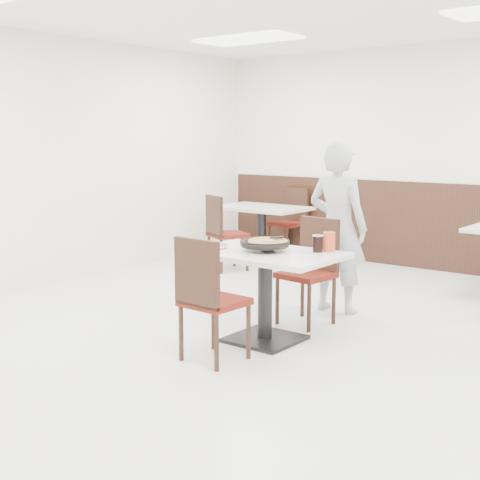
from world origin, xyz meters
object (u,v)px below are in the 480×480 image
Objects in this scene: diner_person at (338,228)px; bg_chair_left_near at (228,233)px; pizza at (268,244)px; side_plate at (210,247)px; chair_far at (306,272)px; main_table at (265,296)px; cola_glass at (318,244)px; chair_near at (215,299)px; bg_chair_left_far at (287,222)px; bg_table_left at (261,234)px; pizza_pan at (265,246)px; red_cup at (329,242)px.

diner_person reaches higher than bg_chair_left_near.
side_plate is (-0.48, -0.17, -0.05)m from pizza.
main_table is at bearing 96.10° from chair_far.
cola_glass is 0.08× the size of diner_person.
side_plate is (-0.45, 0.47, 0.28)m from chair_near.
diner_person is 3.07m from bg_chair_left_far.
bg_chair_left_near reaches higher than bg_table_left.
chair_far is 0.79× the size of bg_table_left.
chair_near is at bearing -92.64° from pizza.
chair_far is (0.02, 1.24, 0.00)m from chair_near.
bg_chair_left_near reaches higher than pizza_pan.
bg_chair_left_far is at bearing 119.45° from chair_near.
pizza_pan is at bearing 87.00° from diner_person.
chair_near is 1.00× the size of bg_chair_left_far.
bg_chair_left_far is at bearing 114.23° from bg_chair_left_near.
diner_person is (-0.02, 1.16, 0.01)m from pizza.
chair_near reaches higher than bg_table_left.
bg_chair_left_far reaches higher than pizza.
pizza_pan is at bearing -149.01° from cola_glass.
bg_table_left is (-2.41, 2.54, -0.44)m from cola_glass.
bg_chair_left_near reaches higher than cola_glass.
chair_near is 5.72× the size of side_plate.
chair_near is 0.79× the size of bg_table_left.
chair_far is 3.48m from bg_chair_left_far.
chair_near is 0.72m from pizza_pan.
bg_table_left is at bearing 133.54° from cola_glass.
pizza_pan is at bearing -145.33° from red_cup.
red_cup is at bearing 38.37° from main_table.
pizza_pan is 1.16× the size of pizza.
red_cup reaches higher than side_plate.
pizza_pan is 0.41× the size of bg_chair_left_near.
chair_near and bg_chair_left_near have the same top height.
chair_near is 0.72m from pizza.
pizza_pan is at bearing 131.32° from main_table.
bg_chair_left_far reaches higher than bg_table_left.
red_cup is 0.10× the size of diner_person.
red_cup is 0.17× the size of bg_chair_left_far.
chair_near is at bearing -28.11° from bg_chair_left_near.
pizza_pan reaches higher than bg_table_left.
bg_chair_left_near is (-2.07, 2.07, -0.32)m from pizza_pan.
pizza_pan is 1.16m from diner_person.
bg_table_left is at bearing 126.59° from main_table.
chair_near reaches higher than pizza.
bg_table_left is 1.26× the size of bg_chair_left_far.
main_table is 9.23× the size of cola_glass.
red_cup is (0.43, 0.94, 0.35)m from chair_near.
bg_table_left is (-2.07, 2.16, -0.10)m from chair_far.
chair_near is at bearing -112.90° from cola_glass.
side_plate is 0.17× the size of bg_chair_left_far.
chair_far is at bearing 91.09° from pizza.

